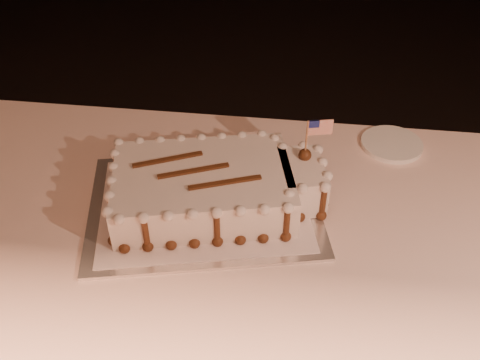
# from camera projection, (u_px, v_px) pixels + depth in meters

# --- Properties ---
(room_shell) EXTENTS (6.10, 8.10, 2.90)m
(room_shell) POSITION_uv_depth(u_px,v_px,m) (253.00, 122.00, 0.27)
(room_shell) COLOR black
(room_shell) RESTS_ON ground
(banquet_table) EXTENTS (2.40, 0.80, 0.75)m
(banquet_table) POSITION_uv_depth(u_px,v_px,m) (272.00, 326.00, 1.38)
(banquet_table) COLOR #FFD7C5
(banquet_table) RESTS_ON ground
(cake_board) EXTENTS (0.57, 0.48, 0.01)m
(cake_board) POSITION_uv_depth(u_px,v_px,m) (204.00, 205.00, 1.18)
(cake_board) COLOR silver
(cake_board) RESTS_ON banquet_table
(doily) EXTENTS (0.51, 0.43, 0.00)m
(doily) POSITION_uv_depth(u_px,v_px,m) (204.00, 203.00, 1.18)
(doily) COLOR white
(doily) RESTS_ON cake_board
(sheet_cake) EXTENTS (0.49, 0.34, 0.19)m
(sheet_cake) POSITION_uv_depth(u_px,v_px,m) (215.00, 187.00, 1.15)
(sheet_cake) COLOR silver
(sheet_cake) RESTS_ON doily
(side_plate) EXTENTS (0.15, 0.15, 0.01)m
(side_plate) POSITION_uv_depth(u_px,v_px,m) (392.00, 144.00, 1.35)
(side_plate) COLOR white
(side_plate) RESTS_ON banquet_table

